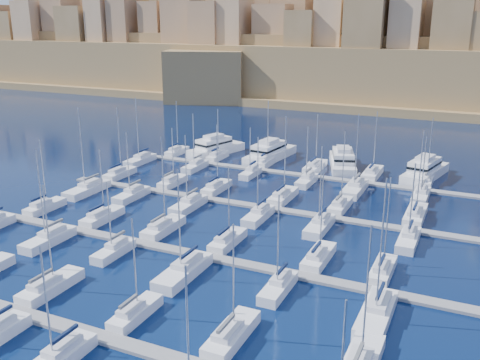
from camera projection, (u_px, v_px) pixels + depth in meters
The scene contains 49 objects.
ground at pixel (244, 229), 85.01m from camera, with size 600.00×600.00×0.00m, color #060F33.
pontoon_near at pixel (110, 340), 55.44m from camera, with size 84.00×2.00×0.40m, color slate.
pontoon_mid_near at pixel (209, 257), 74.54m from camera, with size 84.00×2.00×0.40m, color slate.
pontoon_mid_far at pixel (268, 208), 93.63m from camera, with size 84.00×2.00×0.40m, color slate.
pontoon_far at pixel (307, 176), 112.73m from camera, with size 84.00×2.00×0.40m, color slate.
sailboat_2 at pixel (50, 286), 65.29m from camera, with size 2.74×9.14×13.88m.
sailboat_3 at pixel (135, 313), 59.50m from camera, with size 2.33×7.76×12.05m.
sailboat_4 at pixel (231, 334), 55.41m from camera, with size 2.73×9.09×13.13m.
sailboat_9 at pixel (58, 359), 51.48m from camera, with size 2.65×8.83×13.06m.
sailboat_12 at pixel (45, 207), 92.71m from camera, with size 2.44×8.12×12.85m.
sailboat_13 at pixel (102, 217), 88.08m from camera, with size 2.62×8.75×12.30m.
sailboat_14 at pixel (163, 227), 83.56m from camera, with size 2.76×9.19×15.44m.
sailboat_15 at pixel (227, 241), 78.72m from camera, with size 2.56×8.52×12.32m.
sailboat_16 at pixel (318, 257), 73.29m from camera, with size 2.65×8.83×14.33m.
sailboat_17 at pixel (383, 270), 69.51m from camera, with size 2.46×8.19×13.48m.
sailboat_19 at pixel (49, 239), 79.23m from camera, with size 2.76×9.21×14.89m.
sailboat_20 at pixel (114, 251), 75.36m from camera, with size 2.30×7.66×11.32m.
sailboat_21 at pixel (184, 271), 69.19m from camera, with size 3.17×10.58×14.90m.
sailboat_22 at pixel (278, 287), 65.18m from camera, with size 2.43×8.10×13.07m.
sailboat_23 at pixel (377, 313), 59.33m from camera, with size 3.13×10.43×16.96m.
sailboat_24 at pixel (120, 174), 112.33m from camera, with size 2.59×8.63×14.93m.
sailboat_25 at pixel (172, 182), 106.82m from camera, with size 2.41×8.05×11.86m.
sailboat_26 at pixel (216, 188), 103.12m from camera, with size 2.57×8.57×13.25m.
sailboat_27 at pixel (283, 196), 98.06m from camera, with size 2.84×9.46×15.84m.
sailboat_28 at pixel (340, 206), 93.29m from camera, with size 2.53×8.44×14.16m.
sailboat_29 at pixel (415, 215), 88.85m from camera, with size 2.96×9.86×15.24m.
sailboat_30 at pixel (87, 189), 102.07m from camera, with size 3.16×10.53×16.87m.
sailboat_31 at pixel (132, 195), 99.00m from camera, with size 2.62×8.72×12.93m.
sailboat_32 at pixel (189, 205), 93.79m from camera, with size 2.79×9.30×13.57m.
sailboat_33 at pixel (259, 215), 88.75m from camera, with size 2.61×8.70×14.42m.
sailboat_34 at pixel (320, 226), 84.32m from camera, with size 2.75×9.16×14.04m.
sailboat_35 at pixel (408, 240), 79.06m from camera, with size 2.62×8.74×12.89m.
sailboat_36 at pixel (177, 152), 130.82m from camera, with size 2.39×7.96×13.30m.
sailboat_37 at pixel (217, 156), 126.25m from camera, with size 2.33×7.78×12.19m.
sailboat_38 at pixel (267, 161), 121.92m from camera, with size 2.76×9.20×14.81m.
sailboat_39 at pixel (315, 167), 117.52m from camera, with size 2.88×9.61×12.63m.
sailboat_40 at pixel (372, 173), 112.58m from camera, with size 2.95×9.83×14.10m.
sailboat_41 at pixel (426, 181), 107.43m from camera, with size 2.42×8.08×13.72m.
sailboat_42 at pixel (140, 160), 123.08m from camera, with size 2.82×9.42×15.42m.
sailboat_43 at pixel (195, 166), 117.86m from camera, with size 2.50×8.35×12.86m.
sailboat_44 at pixel (251, 173), 112.91m from camera, with size 2.26×7.52×10.87m.
sailboat_45 at pixel (307, 181), 107.60m from camera, with size 2.47×8.23×12.21m.
sailboat_46 at pixel (355, 188), 102.56m from camera, with size 3.18×10.59×15.61m.
sailboat_47 at pixel (421, 196), 98.51m from camera, with size 2.62×8.73×12.37m.
motor_yacht_a at pixel (215, 147), 130.83m from camera, with size 9.33×16.54×5.25m.
motor_yacht_b at pixel (270, 152), 125.94m from camera, with size 7.21×18.09×5.25m.
motor_yacht_c at pixel (343, 161), 118.50m from camera, with size 9.90×17.41×5.25m.
motor_yacht_d at pixel (425, 170), 111.30m from camera, with size 8.31×16.92×5.25m.
fortified_city at pixel (403, 62), 215.56m from camera, with size 460.00×108.95×59.52m.
Camera 1 is at (32.52, -72.03, 32.27)m, focal length 40.00 mm.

